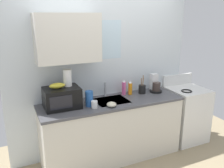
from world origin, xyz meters
TOP-DOWN VIEW (x-y plane):
  - kitchen_wall_assembly at (-0.10, 0.31)m, footprint 2.83×0.42m
  - counter_unit at (0.00, 0.00)m, footprint 2.06×0.63m
  - sink_faucet at (0.00, 0.24)m, footprint 0.03×0.03m
  - stove_range at (1.38, 0.00)m, footprint 0.60×0.60m
  - microwave at (-0.70, 0.05)m, footprint 0.46×0.35m
  - banana_bunch at (-0.75, 0.05)m, footprint 0.20×0.11m
  - paper_towel_roll at (-0.60, 0.10)m, footprint 0.11×0.11m
  - coffee_maker at (0.80, 0.11)m, footprint 0.19×0.21m
  - dish_soap_bottle_pink at (0.28, 0.19)m, footprint 0.06×0.06m
  - dish_soap_bottle_orange at (0.38, 0.15)m, footprint 0.06×0.06m
  - cereal_canister at (-0.36, -0.05)m, footprint 0.10×0.10m
  - mug_white at (-0.32, -0.14)m, footprint 0.08×0.08m
  - utensil_crock at (0.57, 0.12)m, footprint 0.11×0.11m
  - small_bowl at (-0.10, -0.20)m, footprint 0.13×0.13m

SIDE VIEW (x-z plane):
  - stove_range at x=1.38m, z-range -0.08..1.00m
  - counter_unit at x=0.00m, z-range 0.01..0.91m
  - small_bowl at x=-0.10m, z-range 0.90..0.96m
  - mug_white at x=-0.32m, z-range 0.90..0.99m
  - utensil_crock at x=0.57m, z-range 0.83..1.11m
  - dish_soap_bottle_orange at x=0.38m, z-range 0.89..1.11m
  - cereal_canister at x=-0.36m, z-range 0.90..1.11m
  - coffee_maker at x=0.80m, z-range 0.86..1.14m
  - sink_faucet at x=0.00m, z-range 0.90..1.11m
  - dish_soap_bottle_pink at x=0.28m, z-range 0.89..1.12m
  - microwave at x=-0.70m, z-range 0.90..1.17m
  - banana_bunch at x=-0.75m, z-range 1.17..1.24m
  - paper_towel_roll at x=-0.60m, z-range 1.17..1.39m
  - kitchen_wall_assembly at x=-0.10m, z-range 0.10..2.60m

